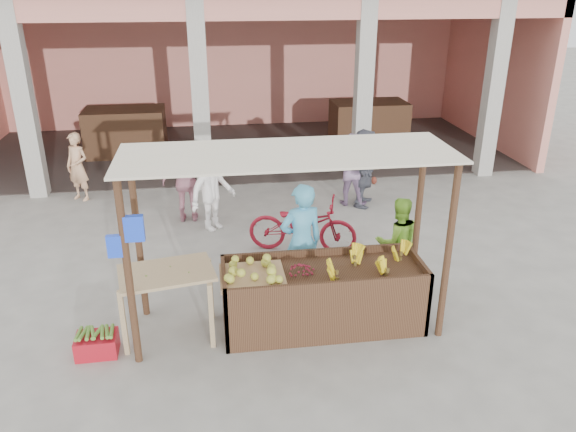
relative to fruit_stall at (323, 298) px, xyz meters
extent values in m
plane|color=slate|center=(-0.50, 0.00, -0.40)|extent=(60.00, 60.00, 0.00)
cube|color=#E18676|center=(-0.50, 11.40, 1.60)|extent=(14.00, 0.20, 4.00)
cube|color=#E18676|center=(6.40, 8.50, 1.60)|extent=(0.20, 6.00, 4.00)
cube|color=#E18676|center=(-0.50, 5.65, 3.35)|extent=(14.00, 0.30, 0.50)
cube|color=#AFABA0|center=(-5.00, 5.65, 1.60)|extent=(0.35, 0.35, 4.00)
cube|color=#AFABA0|center=(-1.50, 5.65, 1.60)|extent=(0.35, 0.35, 4.00)
cube|color=#AFABA0|center=(2.00, 5.65, 1.60)|extent=(0.35, 0.35, 4.00)
cube|color=#AFABA0|center=(5.00, 5.65, 1.60)|extent=(0.35, 0.35, 4.00)
cube|color=#503520|center=(-3.50, 8.50, 0.20)|extent=(2.00, 1.20, 1.20)
cube|color=#503520|center=(3.00, 8.50, 0.20)|extent=(2.00, 1.20, 1.20)
cube|color=#503520|center=(0.00, 0.00, 0.00)|extent=(2.60, 0.95, 0.80)
cylinder|color=#503520|center=(-2.35, -0.45, 0.78)|extent=(0.09, 0.09, 2.35)
cylinder|color=#503520|center=(1.45, -0.45, 0.78)|extent=(0.09, 0.09, 2.35)
cylinder|color=#503520|center=(-2.35, 0.60, 0.78)|extent=(0.09, 0.09, 2.35)
cylinder|color=#503520|center=(1.45, 0.60, 0.78)|extent=(0.09, 0.09, 2.35)
cube|color=beige|center=(-0.45, 0.08, 1.97)|extent=(4.00, 1.35, 0.03)
cube|color=blue|center=(-2.23, -0.45, 1.35)|extent=(0.22, 0.08, 0.30)
cube|color=blue|center=(-2.45, -0.45, 1.15)|extent=(0.18, 0.07, 0.26)
cube|color=tan|center=(-0.92, -0.06, 0.43)|extent=(0.81, 0.70, 0.06)
ellipsoid|color=gold|center=(-0.92, -0.06, 0.54)|extent=(0.69, 0.60, 0.15)
ellipsoid|color=maroon|center=(-0.32, 0.00, 0.47)|extent=(0.41, 0.34, 0.13)
cube|color=tan|center=(-1.98, 0.04, 0.51)|extent=(1.27, 0.96, 0.04)
cube|color=tan|center=(-2.50, -0.29, 0.05)|extent=(0.06, 0.06, 0.89)
cube|color=tan|center=(-1.45, -0.29, 0.05)|extent=(0.06, 0.06, 0.89)
cube|color=tan|center=(-2.50, 0.38, 0.05)|extent=(0.06, 0.06, 0.89)
cube|color=tan|center=(-1.45, 0.38, 0.05)|extent=(0.06, 0.06, 0.89)
cube|color=#AE121F|center=(-2.86, -0.24, -0.27)|extent=(0.50, 0.37, 0.26)
ellipsoid|color=maroon|center=(1.87, 5.25, -0.06)|extent=(0.49, 0.49, 0.67)
ellipsoid|color=maroon|center=(2.26, 5.30, -0.06)|extent=(0.49, 0.49, 0.67)
imported|color=#50B6E2|center=(-0.16, 0.75, 0.53)|extent=(0.79, 0.65, 1.85)
imported|color=#88C936|center=(1.31, 0.93, 0.33)|extent=(0.70, 0.41, 1.46)
imported|color=maroon|center=(0.10, 2.21, 0.10)|extent=(1.20, 2.02, 1.00)
imported|color=white|center=(-1.35, 3.34, 0.46)|extent=(1.19, 1.14, 1.72)
imported|color=#CE899A|center=(-1.82, 3.83, 0.43)|extent=(0.99, 0.54, 1.65)
imported|color=#515360|center=(1.68, 4.16, 0.43)|extent=(1.19, 1.66, 1.66)
imported|color=tan|center=(-4.07, 5.27, 0.34)|extent=(0.69, 0.64, 1.48)
imported|color=gray|center=(1.42, 4.22, 0.41)|extent=(0.90, 0.71, 1.62)
camera|label=1|loc=(-1.35, -6.23, 3.87)|focal=35.00mm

